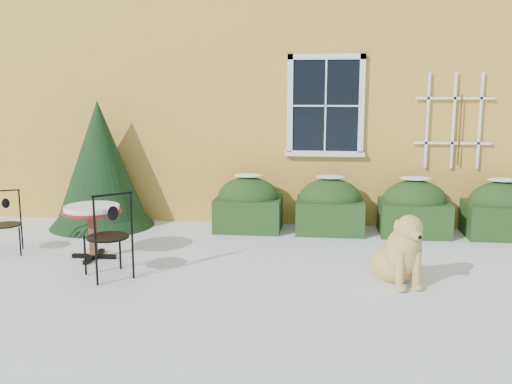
# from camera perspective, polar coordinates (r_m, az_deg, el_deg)

# --- Properties ---
(ground) EXTENTS (80.00, 80.00, 0.00)m
(ground) POSITION_cam_1_polar(r_m,az_deg,el_deg) (6.78, -0.97, -9.01)
(ground) COLOR white
(ground) RESTS_ON ground
(house) EXTENTS (12.40, 8.40, 6.40)m
(house) POSITION_cam_1_polar(r_m,az_deg,el_deg) (13.41, 3.01, 14.40)
(house) COLOR #F3B446
(house) RESTS_ON ground
(hedge_row) EXTENTS (4.95, 0.80, 0.91)m
(hedge_row) POSITION_cam_1_polar(r_m,az_deg,el_deg) (9.12, 11.49, -1.57)
(hedge_row) COLOR #1A3213
(hedge_row) RESTS_ON ground
(evergreen_shrub) EXTENTS (1.71, 1.71, 2.06)m
(evergreen_shrub) POSITION_cam_1_polar(r_m,az_deg,el_deg) (9.68, -15.28, 1.52)
(evergreen_shrub) COLOR black
(evergreen_shrub) RESTS_ON ground
(bistro_table) EXTENTS (0.78, 0.78, 0.72)m
(bistro_table) POSITION_cam_1_polar(r_m,az_deg,el_deg) (7.86, -16.08, -2.19)
(bistro_table) COLOR black
(bistro_table) RESTS_ON ground
(patio_chair_near) EXTENTS (0.66, 0.66, 1.06)m
(patio_chair_near) POSITION_cam_1_polar(r_m,az_deg,el_deg) (7.01, -14.48, -4.19)
(patio_chair_near) COLOR black
(patio_chair_near) RESTS_ON ground
(patio_chair_far) EXTENTS (0.51, 0.50, 0.86)m
(patio_chair_far) POSITION_cam_1_polar(r_m,az_deg,el_deg) (8.57, -23.72, -2.80)
(patio_chair_far) COLOR black
(patio_chair_far) RESTS_ON ground
(dog) EXTENTS (0.73, 0.98, 0.88)m
(dog) POSITION_cam_1_polar(r_m,az_deg,el_deg) (6.84, 14.24, -6.05)
(dog) COLOR #DAB362
(dog) RESTS_ON ground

